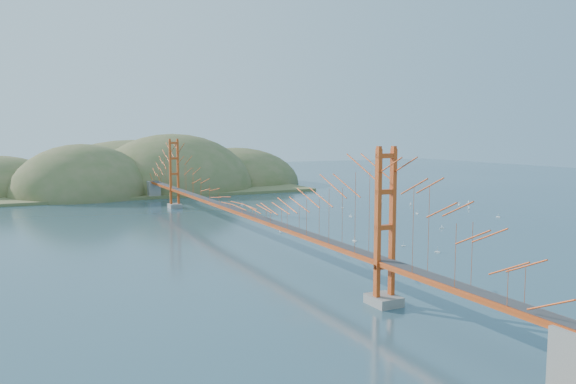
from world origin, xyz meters
name	(u,v)px	position (x,y,z in m)	size (l,w,h in m)	color
ground	(238,237)	(0.00, 0.00, 0.00)	(320.00, 320.00, 0.00)	#2E4C5C
bridge	(237,180)	(0.00, 0.18, 7.01)	(2.20, 94.40, 12.00)	gray
far_headlands	(142,188)	(2.21, 68.52, 0.00)	(84.00, 58.00, 25.00)	olive
sailboat_0	(355,240)	(11.32, -8.43, 0.16)	(0.51, 0.63, 0.73)	white
sailboat_16	(343,207)	(25.54, 17.49, 0.15)	(0.62, 0.62, 0.68)	white
sailboat_11	(468,203)	(48.64, 12.26, 0.16)	(0.65, 0.63, 0.73)	white
sailboat_12	(242,204)	(11.52, 28.34, 0.14)	(0.57, 0.57, 0.61)	white
sailboat_5	(498,216)	(41.16, -1.80, 0.16)	(0.58, 0.64, 0.72)	white
sailboat_2	(442,228)	(26.53, -6.02, 0.14)	(0.57, 0.57, 0.61)	white
sailboat_4	(394,216)	(27.28, 5.36, 0.15)	(0.68, 0.68, 0.71)	white
sailboat_14	(417,213)	(32.55, 6.53, 0.15)	(0.44, 0.55, 0.65)	white
sailboat_6	(404,245)	(14.66, -13.28, 0.14)	(0.55, 0.55, 0.57)	white
sailboat_10	(438,251)	(15.94, -17.45, 0.15)	(0.59, 0.59, 0.66)	white
sailboat_17	(411,204)	(38.20, 15.31, 0.14)	(0.54, 0.52, 0.61)	white
sailboat_1	(351,216)	(21.42, 8.37, 0.16)	(0.60, 0.65, 0.74)	white
sailboat_9	(459,204)	(46.43, 12.18, 0.16)	(0.66, 0.66, 0.72)	white
sailboat_8	(469,208)	(43.67, 6.97, 0.13)	(0.49, 0.44, 0.56)	white
sailboat_15	(322,196)	(30.30, 33.07, 0.16)	(0.67, 0.67, 0.71)	white
sailboat_3	(225,205)	(8.77, 29.37, 0.14)	(0.59, 0.59, 0.62)	white
sailboat_extra_0	(382,201)	(36.23, 21.14, 0.14)	(0.58, 0.58, 0.61)	white
sailboat_extra_1	(280,231)	(6.00, 0.68, 0.14)	(0.45, 0.54, 0.63)	white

